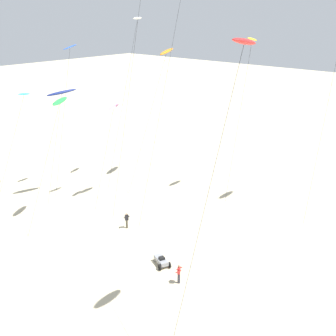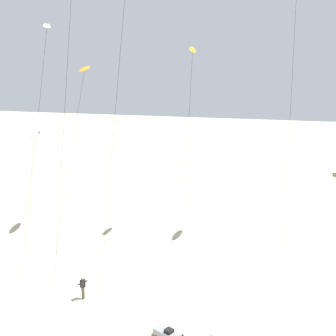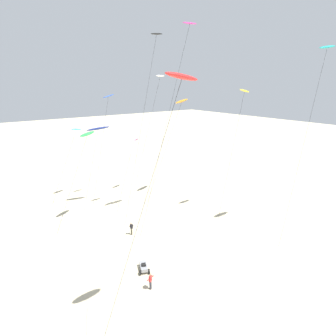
{
  "view_description": "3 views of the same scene",
  "coord_description": "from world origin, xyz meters",
  "px_view_note": "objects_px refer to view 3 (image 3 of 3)",
  "views": [
    {
      "loc": [
        30.94,
        -22.08,
        20.88
      ],
      "look_at": [
        5.12,
        6.94,
        6.61
      ],
      "focal_mm": 46.67,
      "sensor_mm": 36.0,
      "label": 1
    },
    {
      "loc": [
        15.83,
        -19.04,
        15.47
      ],
      "look_at": [
        5.54,
        11.99,
        8.13
      ],
      "focal_mm": 44.83,
      "sensor_mm": 36.0,
      "label": 2
    },
    {
      "loc": [
        31.12,
        -11.59,
        18.76
      ],
      "look_at": [
        5.78,
        7.32,
        9.4
      ],
      "focal_mm": 30.91,
      "sensor_mm": 36.0,
      "label": 3
    }
  ],
  "objects_px": {
    "kite_magenta": "(188,29)",
    "kite_orange": "(182,102)",
    "kite_blue": "(108,99)",
    "kite_teal": "(327,49)",
    "kite_flyer_middle": "(150,281)",
    "kite_red": "(181,79)",
    "kite_navy": "(98,129)",
    "kite_white": "(160,79)",
    "kite_yellow": "(244,93)",
    "kite_pink": "(133,142)",
    "kite_cyan": "(76,130)",
    "kite_black": "(155,43)",
    "kite_flyer_nearest": "(131,228)",
    "beach_buggy": "(144,267)",
    "kite_green": "(87,135)"
  },
  "relations": [
    {
      "from": "kite_magenta",
      "to": "kite_orange",
      "type": "height_order",
      "value": "kite_magenta"
    },
    {
      "from": "kite_blue",
      "to": "kite_magenta",
      "type": "bearing_deg",
      "value": 21.95
    },
    {
      "from": "kite_teal",
      "to": "kite_flyer_middle",
      "type": "distance_m",
      "value": 30.85
    },
    {
      "from": "kite_magenta",
      "to": "kite_red",
      "type": "height_order",
      "value": "kite_magenta"
    },
    {
      "from": "kite_magenta",
      "to": "kite_navy",
      "type": "relative_size",
      "value": 2.03
    },
    {
      "from": "kite_blue",
      "to": "kite_navy",
      "type": "bearing_deg",
      "value": -59.46
    },
    {
      "from": "kite_white",
      "to": "kite_red",
      "type": "bearing_deg",
      "value": -32.62
    },
    {
      "from": "kite_magenta",
      "to": "kite_yellow",
      "type": "bearing_deg",
      "value": 66.71
    },
    {
      "from": "kite_pink",
      "to": "kite_cyan",
      "type": "distance_m",
      "value": 11.06
    },
    {
      "from": "kite_navy",
      "to": "kite_blue",
      "type": "height_order",
      "value": "kite_blue"
    },
    {
      "from": "kite_navy",
      "to": "kite_black",
      "type": "relative_size",
      "value": 0.51
    },
    {
      "from": "kite_yellow",
      "to": "kite_white",
      "type": "distance_m",
      "value": 13.59
    },
    {
      "from": "kite_flyer_nearest",
      "to": "kite_orange",
      "type": "bearing_deg",
      "value": 116.61
    },
    {
      "from": "kite_orange",
      "to": "kite_flyer_middle",
      "type": "bearing_deg",
      "value": -45.79
    },
    {
      "from": "kite_magenta",
      "to": "kite_teal",
      "type": "xyz_separation_m",
      "value": [
        12.2,
        9.69,
        -2.71
      ]
    },
    {
      "from": "kite_teal",
      "to": "kite_orange",
      "type": "relative_size",
      "value": 1.39
    },
    {
      "from": "kite_flyer_middle",
      "to": "beach_buggy",
      "type": "height_order",
      "value": "kite_flyer_middle"
    },
    {
      "from": "beach_buggy",
      "to": "kite_white",
      "type": "bearing_deg",
      "value": 139.94
    },
    {
      "from": "kite_red",
      "to": "kite_cyan",
      "type": "xyz_separation_m",
      "value": [
        -31.63,
        4.28,
        -7.49
      ]
    },
    {
      "from": "kite_pink",
      "to": "kite_cyan",
      "type": "xyz_separation_m",
      "value": [
        -9.98,
        -4.7,
        0.9
      ]
    },
    {
      "from": "kite_orange",
      "to": "kite_yellow",
      "type": "bearing_deg",
      "value": 13.66
    },
    {
      "from": "kite_cyan",
      "to": "kite_flyer_nearest",
      "type": "xyz_separation_m",
      "value": [
        16.16,
        0.46,
        -10.58
      ]
    },
    {
      "from": "kite_flyer_nearest",
      "to": "kite_blue",
      "type": "bearing_deg",
      "value": 163.71
    },
    {
      "from": "kite_black",
      "to": "kite_white",
      "type": "height_order",
      "value": "kite_black"
    },
    {
      "from": "kite_navy",
      "to": "kite_cyan",
      "type": "relative_size",
      "value": 1.06
    },
    {
      "from": "kite_blue",
      "to": "kite_green",
      "type": "height_order",
      "value": "kite_blue"
    },
    {
      "from": "kite_black",
      "to": "kite_flyer_nearest",
      "type": "xyz_separation_m",
      "value": [
        3.16,
        -6.15,
        -22.65
      ]
    },
    {
      "from": "kite_navy",
      "to": "kite_orange",
      "type": "height_order",
      "value": "kite_orange"
    },
    {
      "from": "kite_red",
      "to": "kite_black",
      "type": "relative_size",
      "value": 0.79
    },
    {
      "from": "kite_blue",
      "to": "kite_black",
      "type": "xyz_separation_m",
      "value": [
        9.27,
        2.52,
        7.26
      ]
    },
    {
      "from": "kite_blue",
      "to": "kite_teal",
      "type": "relative_size",
      "value": 0.75
    },
    {
      "from": "kite_red",
      "to": "kite_pink",
      "type": "relative_size",
      "value": 1.75
    },
    {
      "from": "kite_flyer_nearest",
      "to": "kite_yellow",
      "type": "bearing_deg",
      "value": 78.08
    },
    {
      "from": "beach_buggy",
      "to": "kite_green",
      "type": "bearing_deg",
      "value": 179.02
    },
    {
      "from": "kite_blue",
      "to": "kite_flyer_nearest",
      "type": "xyz_separation_m",
      "value": [
        12.43,
        -3.63,
        -15.4
      ]
    },
    {
      "from": "kite_blue",
      "to": "kite_orange",
      "type": "xyz_separation_m",
      "value": [
        5.62,
        9.97,
        -0.41
      ]
    },
    {
      "from": "kite_pink",
      "to": "kite_flyer_nearest",
      "type": "bearing_deg",
      "value": -34.46
    },
    {
      "from": "kite_yellow",
      "to": "kite_teal",
      "type": "bearing_deg",
      "value": 14.56
    },
    {
      "from": "kite_flyer_nearest",
      "to": "kite_teal",
      "type": "bearing_deg",
      "value": 56.0
    },
    {
      "from": "kite_green",
      "to": "kite_flyer_middle",
      "type": "relative_size",
      "value": 7.65
    },
    {
      "from": "kite_blue",
      "to": "kite_flyer_middle",
      "type": "height_order",
      "value": "kite_blue"
    },
    {
      "from": "kite_white",
      "to": "kite_orange",
      "type": "distance_m",
      "value": 4.91
    },
    {
      "from": "kite_magenta",
      "to": "kite_teal",
      "type": "height_order",
      "value": "kite_magenta"
    },
    {
      "from": "kite_teal",
      "to": "kite_white",
      "type": "height_order",
      "value": "kite_teal"
    },
    {
      "from": "kite_flyer_middle",
      "to": "kite_white",
      "type": "bearing_deg",
      "value": 142.45
    },
    {
      "from": "kite_green",
      "to": "kite_orange",
      "type": "xyz_separation_m",
      "value": [
        -0.54,
        16.04,
        3.53
      ]
    },
    {
      "from": "kite_yellow",
      "to": "kite_pink",
      "type": "relative_size",
      "value": 1.62
    },
    {
      "from": "kite_pink",
      "to": "beach_buggy",
      "type": "distance_m",
      "value": 18.14
    },
    {
      "from": "kite_blue",
      "to": "kite_orange",
      "type": "bearing_deg",
      "value": 60.6
    },
    {
      "from": "kite_cyan",
      "to": "kite_black",
      "type": "distance_m",
      "value": 18.94
    }
  ]
}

